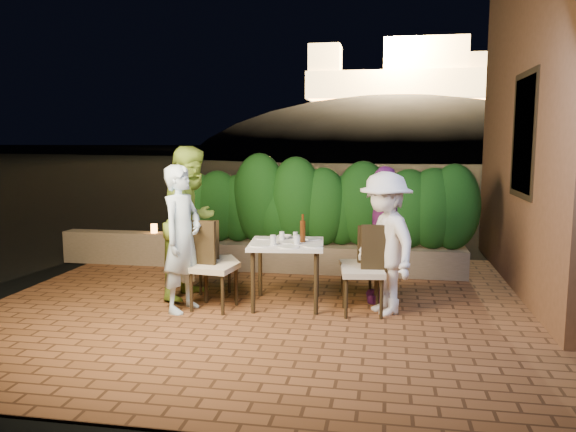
% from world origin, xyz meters
% --- Properties ---
extents(ground, '(400.00, 400.00, 0.00)m').
position_xyz_m(ground, '(0.00, 0.00, -0.02)').
color(ground, black).
rests_on(ground, ground).
extents(terrace_floor, '(7.00, 6.00, 0.15)m').
position_xyz_m(terrace_floor, '(0.00, 0.50, -0.07)').
color(terrace_floor, brown).
rests_on(terrace_floor, ground).
extents(window_pane, '(0.08, 1.00, 1.40)m').
position_xyz_m(window_pane, '(2.82, 1.50, 2.00)').
color(window_pane, black).
rests_on(window_pane, building_wall).
extents(window_frame, '(0.06, 1.15, 1.55)m').
position_xyz_m(window_frame, '(2.81, 1.50, 2.00)').
color(window_frame, black).
rests_on(window_frame, building_wall).
extents(planter, '(4.20, 0.55, 0.40)m').
position_xyz_m(planter, '(0.20, 2.30, 0.20)').
color(planter, '#79684D').
rests_on(planter, ground).
extents(hedge, '(4.00, 0.70, 1.10)m').
position_xyz_m(hedge, '(0.20, 2.30, 0.95)').
color(hedge, '#144412').
rests_on(hedge, planter).
extents(parapet, '(2.20, 0.30, 0.50)m').
position_xyz_m(parapet, '(-2.80, 2.30, 0.25)').
color(parapet, '#79684D').
rests_on(parapet, ground).
extents(hill, '(52.00, 40.00, 22.00)m').
position_xyz_m(hill, '(2.00, 60.00, -4.00)').
color(hill, black).
rests_on(hill, ground).
extents(fortress, '(26.00, 8.00, 8.00)m').
position_xyz_m(fortress, '(2.00, 60.00, 10.50)').
color(fortress, '#FFCC7A').
rests_on(fortress, hill).
extents(dining_table, '(0.95, 0.95, 0.75)m').
position_xyz_m(dining_table, '(0.00, 0.51, 0.38)').
color(dining_table, white).
rests_on(dining_table, ground).
extents(plate_nw, '(0.22, 0.22, 0.01)m').
position_xyz_m(plate_nw, '(-0.26, 0.24, 0.76)').
color(plate_nw, white).
rests_on(plate_nw, dining_table).
extents(plate_sw, '(0.21, 0.21, 0.01)m').
position_xyz_m(plate_sw, '(-0.31, 0.72, 0.76)').
color(plate_sw, white).
rests_on(plate_sw, dining_table).
extents(plate_ne, '(0.22, 0.22, 0.01)m').
position_xyz_m(plate_ne, '(0.34, 0.31, 0.76)').
color(plate_ne, white).
rests_on(plate_ne, dining_table).
extents(plate_se, '(0.21, 0.21, 0.01)m').
position_xyz_m(plate_se, '(0.27, 0.79, 0.76)').
color(plate_se, white).
rests_on(plate_se, dining_table).
extents(plate_centre, '(0.22, 0.22, 0.01)m').
position_xyz_m(plate_centre, '(0.01, 0.50, 0.76)').
color(plate_centre, white).
rests_on(plate_centre, dining_table).
extents(plate_front, '(0.23, 0.23, 0.01)m').
position_xyz_m(plate_front, '(0.08, 0.22, 0.76)').
color(plate_front, white).
rests_on(plate_front, dining_table).
extents(glass_nw, '(0.07, 0.07, 0.12)m').
position_xyz_m(glass_nw, '(-0.12, 0.32, 0.81)').
color(glass_nw, silver).
rests_on(glass_nw, dining_table).
extents(glass_sw, '(0.06, 0.06, 0.10)m').
position_xyz_m(glass_sw, '(-0.08, 0.67, 0.80)').
color(glass_sw, silver).
rests_on(glass_sw, dining_table).
extents(glass_ne, '(0.06, 0.06, 0.11)m').
position_xyz_m(glass_ne, '(0.14, 0.40, 0.81)').
color(glass_ne, silver).
rests_on(glass_ne, dining_table).
extents(glass_se, '(0.06, 0.06, 0.10)m').
position_xyz_m(glass_se, '(0.08, 0.70, 0.80)').
color(glass_se, silver).
rests_on(glass_se, dining_table).
extents(beer_bottle, '(0.06, 0.06, 0.33)m').
position_xyz_m(beer_bottle, '(0.19, 0.57, 0.92)').
color(beer_bottle, '#45210B').
rests_on(beer_bottle, dining_table).
extents(bowl, '(0.20, 0.20, 0.04)m').
position_xyz_m(bowl, '(-0.07, 0.77, 0.77)').
color(bowl, white).
rests_on(bowl, dining_table).
extents(chair_left_front, '(0.54, 0.54, 1.03)m').
position_xyz_m(chair_left_front, '(-0.79, 0.21, 0.51)').
color(chair_left_front, black).
rests_on(chair_left_front, ground).
extents(chair_left_back, '(0.61, 0.61, 0.97)m').
position_xyz_m(chair_left_back, '(-0.88, 0.65, 0.49)').
color(chair_left_back, black).
rests_on(chair_left_back, ground).
extents(chair_right_front, '(0.52, 0.52, 1.01)m').
position_xyz_m(chair_right_front, '(0.90, 0.32, 0.51)').
color(chair_right_front, black).
rests_on(chair_right_front, ground).
extents(chair_right_back, '(0.51, 0.51, 0.92)m').
position_xyz_m(chair_right_back, '(0.84, 0.86, 0.46)').
color(chair_right_back, black).
rests_on(chair_right_back, ground).
extents(diner_blue, '(0.53, 0.69, 1.67)m').
position_xyz_m(diner_blue, '(-1.12, 0.09, 0.83)').
color(diner_blue, silver).
rests_on(diner_blue, ground).
extents(diner_green, '(0.88, 1.03, 1.87)m').
position_xyz_m(diner_green, '(-1.20, 0.67, 0.93)').
color(diner_green, '#8EB839').
rests_on(diner_green, ground).
extents(diner_white, '(1.03, 1.19, 1.60)m').
position_xyz_m(diner_white, '(1.14, 0.39, 0.80)').
color(diner_white, white).
rests_on(diner_white, ground).
extents(diner_purple, '(0.47, 0.99, 1.64)m').
position_xyz_m(diner_purple, '(1.13, 0.88, 0.82)').
color(diner_purple, '#78297C').
rests_on(diner_purple, ground).
extents(parapet_lamp, '(0.10, 0.10, 0.14)m').
position_xyz_m(parapet_lamp, '(-2.42, 2.30, 0.57)').
color(parapet_lamp, orange).
rests_on(parapet_lamp, parapet).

